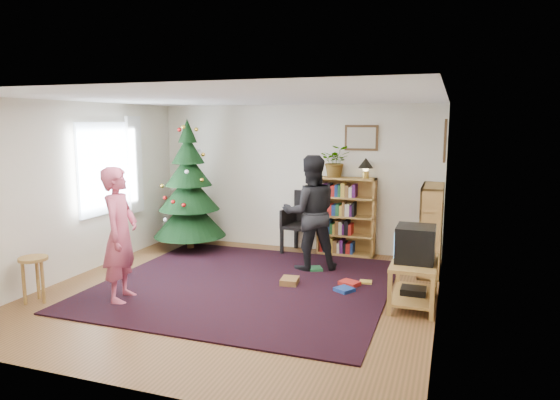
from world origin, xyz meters
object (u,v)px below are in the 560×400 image
(tv_stand, at_px, (414,279))
(table_lamp, at_px, (366,164))
(christmas_tree, at_px, (189,196))
(person_standing, at_px, (120,235))
(picture_back, at_px, (361,138))
(person_by_chair, at_px, (310,213))
(armchair, at_px, (304,219))
(bookshelf_back, at_px, (346,215))
(stool, at_px, (34,267))
(potted_plant, at_px, (336,161))
(bookshelf_right, at_px, (431,228))
(crt_tv, at_px, (415,244))
(picture_right, at_px, (445,140))

(tv_stand, distance_m, table_lamp, 2.56)
(christmas_tree, bearing_deg, person_standing, -79.55)
(picture_back, height_order, person_by_chair, picture_back)
(armchair, bearing_deg, person_standing, -105.36)
(bookshelf_back, height_order, tv_stand, bookshelf_back)
(tv_stand, height_order, person_standing, person_standing)
(tv_stand, xyz_separation_m, table_lamp, (-0.96, 2.05, 1.20))
(bookshelf_back, relative_size, person_by_chair, 0.75)
(tv_stand, xyz_separation_m, stool, (-4.42, -1.45, 0.12))
(table_lamp, bearing_deg, potted_plant, 180.00)
(person_by_chair, bearing_deg, christmas_tree, -37.20)
(armchair, xyz_separation_m, person_standing, (-1.47, -3.02, 0.28))
(bookshelf_back, bearing_deg, bookshelf_right, -22.55)
(person_standing, bearing_deg, tv_stand, -87.69)
(bookshelf_back, bearing_deg, tv_stand, -58.32)
(christmas_tree, bearing_deg, crt_tv, -20.89)
(tv_stand, bearing_deg, christmas_tree, 159.13)
(picture_back, height_order, picture_right, picture_right)
(bookshelf_back, height_order, potted_plant, potted_plant)
(picture_back, bearing_deg, bookshelf_back, -145.13)
(armchair, bearing_deg, picture_right, -2.67)
(picture_back, relative_size, christmas_tree, 0.24)
(person_by_chair, bearing_deg, picture_back, -140.56)
(picture_right, relative_size, tv_stand, 0.63)
(crt_tv, bearing_deg, tv_stand, 0.00)
(picture_right, distance_m, bookshelf_back, 2.08)
(christmas_tree, bearing_deg, potted_plant, 12.83)
(picture_right, height_order, bookshelf_right, picture_right)
(person_by_chair, bearing_deg, crt_tv, 121.42)
(picture_back, relative_size, tv_stand, 0.58)
(bookshelf_right, relative_size, potted_plant, 2.46)
(picture_right, xyz_separation_m, armchair, (-2.23, 0.52, -1.39))
(christmas_tree, height_order, armchair, christmas_tree)
(picture_right, xyz_separation_m, bookshelf_right, (-0.14, 0.02, -1.29))
(crt_tv, bearing_deg, picture_right, 79.97)
(tv_stand, height_order, person_by_chair, person_by_chair)
(picture_right, bearing_deg, bookshelf_back, 158.77)
(tv_stand, relative_size, table_lamp, 2.85)
(picture_back, xyz_separation_m, christmas_tree, (-2.84, -0.69, -1.01))
(christmas_tree, distance_m, bookshelf_back, 2.72)
(christmas_tree, height_order, person_standing, christmas_tree)
(potted_plant, bearing_deg, tv_stand, -54.45)
(stool, height_order, potted_plant, potted_plant)
(picture_right, relative_size, table_lamp, 1.80)
(crt_tv, xyz_separation_m, person_standing, (-3.44, -1.04, 0.07))
(picture_back, xyz_separation_m, crt_tv, (1.07, -2.18, -1.19))
(potted_plant, height_order, table_lamp, potted_plant)
(stool, distance_m, person_by_chair, 3.78)
(stool, bearing_deg, picture_back, 47.34)
(picture_back, distance_m, armchair, 1.67)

